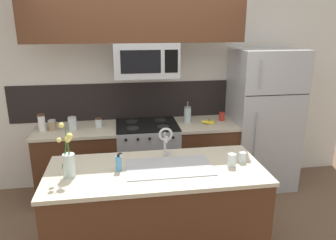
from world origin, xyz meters
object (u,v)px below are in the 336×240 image
Objects in this scene: storage_jar_squat at (99,122)px; coffee_tin at (222,116)px; microwave at (146,60)px; spare_glass at (242,157)px; flower_vase at (69,162)px; storage_jar_short at (72,123)px; sink_faucet at (166,138)px; storage_jar_tall at (42,123)px; french_press at (188,114)px; storage_jar_medium at (52,125)px; banana_bunch at (209,122)px; drinking_glass at (232,160)px; refrigerator at (262,119)px; dish_soap_bottle at (119,163)px; stove_range at (148,158)px.

coffee_tin is at bearing 0.69° from storage_jar_squat.
microwave reaches higher than spare_glass.
coffee_tin is 2.20m from flower_vase.
sink_faucet reaches higher than storage_jar_short.
storage_jar_squat is 1.57m from coffee_tin.
storage_jar_tall is 2.22m from coffee_tin.
microwave is at bearing -5.05° from storage_jar_squat.
storage_jar_tall reaches higher than spare_glass.
microwave is 0.89m from french_press.
storage_jar_medium is 1.59m from sink_faucet.
coffee_tin is 0.24× the size of flower_vase.
spare_glass is 0.21× the size of flower_vase.
spare_glass is at bearing -32.94° from storage_jar_medium.
microwave reaches higher than storage_jar_short.
drinking_glass is (-0.14, -1.25, 0.04)m from banana_bunch.
storage_jar_short is at bearing 144.00° from spare_glass.
french_press is (-1.00, 0.04, 0.10)m from refrigerator.
microwave is 1.63m from spare_glass.
storage_jar_tall is 1.50m from dish_soap_bottle.
french_press is at bearing 46.29° from flower_vase.
spare_glass is (0.13, 0.07, -0.01)m from drinking_glass.
microwave is at bearing -89.84° from stove_range.
refrigerator is 1.47m from spare_glass.
microwave is at bearing 58.94° from flower_vase.
banana_bunch is at bearing -0.98° from storage_jar_short.
storage_jar_short is 1.27m from flower_vase.
drinking_glass is at bearing -34.40° from storage_jar_tall.
storage_jar_medium reaches higher than stove_range.
refrigerator is 5.97× the size of sink_faucet.
storage_jar_medium is 0.46× the size of french_press.
flower_vase is (-1.53, -0.06, 0.08)m from spare_glass.
dish_soap_bottle reaches higher than storage_jar_short.
storage_jar_tall is 1.67m from sink_faucet.
storage_jar_tall is 1.66× the size of storage_jar_medium.
french_press reaches higher than spare_glass.
sink_faucet is at bearing -112.21° from french_press.
storage_jar_medium is at bearing 178.43° from banana_bunch.
dish_soap_bottle is at bearing -106.45° from microwave.
dish_soap_bottle is at bearing -54.22° from storage_jar_tall.
storage_jar_short is at bearing -1.73° from storage_jar_tall.
drinking_glass is (1.23, -1.34, 0.00)m from storage_jar_squat.
spare_glass reaches higher than stove_range.
stove_range is 1.22m from sink_faucet.
microwave is 1.63m from flower_vase.
drinking_glass is (1.00, -0.07, -0.01)m from dish_soap_bottle.
storage_jar_squat reaches higher than stove_range.
storage_jar_short is at bearing 113.68° from dish_soap_bottle.
microwave is 6.79× the size of storage_jar_squat.
refrigerator reaches higher than spare_glass.
french_press is (0.53, 0.08, -0.71)m from microwave.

